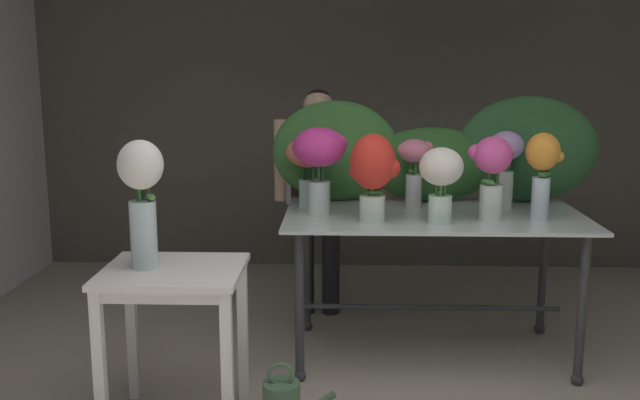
# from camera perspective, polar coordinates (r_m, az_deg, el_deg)

# --- Properties ---
(ground_plane) EXTENTS (8.44, 8.44, 0.00)m
(ground_plane) POSITION_cam_1_polar(r_m,az_deg,el_deg) (4.51, 4.88, -11.71)
(ground_plane) COLOR #9E9384
(wall_back) EXTENTS (5.72, 0.12, 2.74)m
(wall_back) POSITION_cam_1_polar(r_m,az_deg,el_deg) (6.09, 4.18, 7.48)
(wall_back) COLOR #5B564C
(wall_back) RESTS_ON ground
(display_table_glass) EXTENTS (1.72, 0.97, 0.88)m
(display_table_glass) POSITION_cam_1_polar(r_m,az_deg,el_deg) (4.23, 8.97, -2.85)
(display_table_glass) COLOR silver
(display_table_glass) RESTS_ON ground
(side_table_white) EXTENTS (0.66, 0.58, 0.78)m
(side_table_white) POSITION_cam_1_polar(r_m,az_deg,el_deg) (3.49, -11.55, -7.14)
(side_table_white) COLOR white
(side_table_white) RESTS_ON ground
(florist) EXTENTS (0.60, 0.24, 1.55)m
(florist) POSITION_cam_1_polar(r_m,az_deg,el_deg) (4.85, -0.15, 1.70)
(florist) COLOR #232328
(florist) RESTS_ON ground
(foliage_backdrop) EXTENTS (2.01, 0.27, 0.66)m
(foliage_backdrop) POSITION_cam_1_polar(r_m,az_deg,el_deg) (4.52, 9.73, 3.64)
(foliage_backdrop) COLOR #387033
(foliage_backdrop) RESTS_ON display_table_glass
(vase_rosy_peonies) EXTENTS (0.21, 0.19, 0.42)m
(vase_rosy_peonies) POSITION_cam_1_polar(r_m,az_deg,el_deg) (4.28, 7.51, 2.81)
(vase_rosy_peonies) COLOR silver
(vase_rosy_peonies) RESTS_ON display_table_glass
(vase_magenta_stock) EXTENTS (0.31, 0.30, 0.50)m
(vase_magenta_stock) POSITION_cam_1_polar(r_m,az_deg,el_deg) (4.05, -0.01, 3.52)
(vase_magenta_stock) COLOR silver
(vase_magenta_stock) RESTS_ON display_table_glass
(vase_lilac_freesia) EXTENTS (0.20, 0.20, 0.46)m
(vase_lilac_freesia) POSITION_cam_1_polar(r_m,az_deg,el_deg) (4.37, 14.56, 3.08)
(vase_lilac_freesia) COLOR silver
(vase_lilac_freesia) RESTS_ON display_table_glass
(vase_fuchsia_carnations) EXTENTS (0.24, 0.21, 0.46)m
(vase_fuchsia_carnations) POSITION_cam_1_polar(r_m,az_deg,el_deg) (4.04, 13.50, 2.28)
(vase_fuchsia_carnations) COLOR silver
(vase_fuchsia_carnations) RESTS_ON display_table_glass
(vase_scarlet_lilies) EXTENTS (0.27, 0.25, 0.48)m
(vase_scarlet_lilies) POSITION_cam_1_polar(r_m,az_deg,el_deg) (3.88, 4.27, 2.36)
(vase_scarlet_lilies) COLOR silver
(vase_scarlet_lilies) RESTS_ON display_table_glass
(vase_sunset_roses) EXTENTS (0.21, 0.19, 0.48)m
(vase_sunset_roses) POSITION_cam_1_polar(r_m,az_deg,el_deg) (4.12, 17.27, 2.54)
(vase_sunset_roses) COLOR silver
(vase_sunset_roses) RESTS_ON display_table_glass
(vase_coral_anemones) EXTENTS (0.26, 0.26, 0.42)m
(vase_coral_anemones) POSITION_cam_1_polar(r_m,az_deg,el_deg) (4.31, -0.98, 3.21)
(vase_coral_anemones) COLOR silver
(vase_coral_anemones) RESTS_ON display_table_glass
(vase_ivory_ranunculus) EXTENTS (0.24, 0.24, 0.41)m
(vase_ivory_ranunculus) POSITION_cam_1_polar(r_m,az_deg,el_deg) (3.90, 9.56, 1.84)
(vase_ivory_ranunculus) COLOR silver
(vase_ivory_ranunculus) RESTS_ON display_table_glass
(vase_white_roses_tall) EXTENTS (0.21, 0.21, 0.60)m
(vase_white_roses_tall) POSITION_cam_1_polar(r_m,az_deg,el_deg) (3.41, -13.96, 0.43)
(vase_white_roses_tall) COLOR silver
(vase_white_roses_tall) RESTS_ON side_table_white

